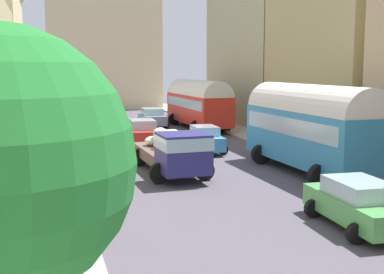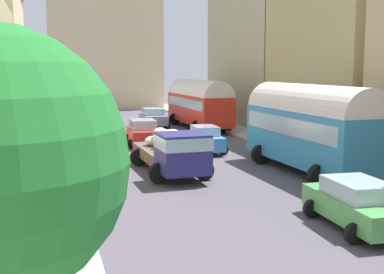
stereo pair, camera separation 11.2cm
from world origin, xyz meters
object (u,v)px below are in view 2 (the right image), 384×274
car_3 (205,139)px  car_4 (153,118)px  parked_bus_1 (310,125)px  car_0 (143,133)px  pedestrian_2 (35,227)px  car_2 (357,204)px  cargo_truck_0 (173,151)px  pedestrian_1 (33,206)px  parked_bus_2 (199,102)px  car_1 (107,116)px

car_3 → car_4: (-0.29, 13.36, 0.01)m
parked_bus_1 → car_0: parked_bus_1 is taller
car_3 → pedestrian_2: (-9.32, -15.22, 0.24)m
car_0 → car_3: bearing=-49.2°
car_2 → car_3: (-0.21, 14.78, 0.02)m
car_2 → cargo_truck_0: bearing=111.7°
parked_bus_1 → cargo_truck_0: size_ratio=1.30×
parked_bus_1 → car_3: (-2.91, 7.02, -1.53)m
parked_bus_1 → car_3: 7.75m
car_2 → pedestrian_2: (-9.53, -0.44, 0.27)m
car_4 → car_2: bearing=-89.0°
pedestrian_2 → car_0: bearing=71.4°
parked_bus_1 → pedestrian_1: bearing=-152.7°
car_2 → car_3: car_3 is taller
parked_bus_2 → car_0: parked_bus_2 is taller
car_0 → car_2: size_ratio=0.93×
car_0 → parked_bus_2: bearing=52.0°
cargo_truck_0 → pedestrian_1: (-6.01, -7.61, -0.11)m
car_1 → car_4: car_4 is taller
pedestrian_1 → cargo_truck_0: bearing=51.7°
car_3 → car_4: size_ratio=0.94×
car_4 → pedestrian_2: 29.98m
car_2 → car_4: bearing=91.0°
car_0 → cargo_truck_0: bearing=-92.2°
car_3 → car_4: bearing=91.3°
cargo_truck_0 → car_1: cargo_truck_0 is taller
car_2 → pedestrian_2: bearing=-177.3°
car_0 → car_3: 4.64m
parked_bus_1 → car_1: parked_bus_1 is taller
pedestrian_1 → pedestrian_2: pedestrian_1 is taller
car_2 → car_4: (-0.50, 28.14, 0.03)m
parked_bus_2 → car_0: (-6.12, -7.83, -1.34)m
car_0 → car_4: 10.23m
car_1 → pedestrian_1: size_ratio=2.41×
cargo_truck_0 → car_4: size_ratio=1.66×
cargo_truck_0 → car_4: 19.37m
cargo_truck_0 → car_0: bearing=87.8°
parked_bus_1 → car_0: 12.18m
car_2 → car_3: 14.78m
parked_bus_2 → car_3: 11.84m
parked_bus_1 → parked_bus_2: size_ratio=0.91×
parked_bus_2 → car_2: size_ratio=2.30×
parked_bus_1 → pedestrian_2: 14.78m
car_0 → car_1: 12.86m
parked_bus_2 → pedestrian_1: parked_bus_2 is taller
parked_bus_1 → car_2: parked_bus_1 is taller
car_2 → pedestrian_1: 9.72m
car_3 → pedestrian_1: 16.34m
cargo_truck_0 → pedestrian_2: 11.17m
parked_bus_1 → car_1: size_ratio=2.06×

